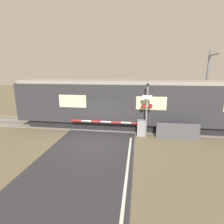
% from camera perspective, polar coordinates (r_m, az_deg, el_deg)
% --- Properties ---
extents(ground_plane, '(80.00, 80.00, 0.00)m').
position_cam_1_polar(ground_plane, '(11.51, -5.37, -9.70)').
color(ground_plane, '#6B6047').
extents(track_bed, '(36.00, 3.20, 0.13)m').
position_cam_1_polar(track_bed, '(14.75, -2.10, -4.29)').
color(track_bed, gray).
rests_on(track_bed, ground_plane).
extents(train, '(20.89, 3.12, 3.76)m').
position_cam_1_polar(train, '(14.08, 12.18, 2.54)').
color(train, black).
rests_on(train, ground_plane).
extents(crossing_barrier, '(5.48, 0.44, 1.14)m').
position_cam_1_polar(crossing_barrier, '(12.47, 7.61, -4.82)').
color(crossing_barrier, gray).
rests_on(crossing_barrier, ground_plane).
extents(signal_post, '(0.75, 0.26, 3.70)m').
position_cam_1_polar(signal_post, '(11.91, 11.29, 1.47)').
color(signal_post, gray).
rests_on(signal_post, ground_plane).
extents(catenary_pole, '(0.20, 1.90, 6.12)m').
position_cam_1_polar(catenary_pole, '(17.21, 28.45, 7.49)').
color(catenary_pole, slate).
rests_on(catenary_pole, ground_plane).
extents(roadside_fence, '(2.79, 0.06, 1.10)m').
position_cam_1_polar(roadside_fence, '(12.51, 20.65, -5.92)').
color(roadside_fence, '#4C4C51').
rests_on(roadside_fence, ground_plane).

